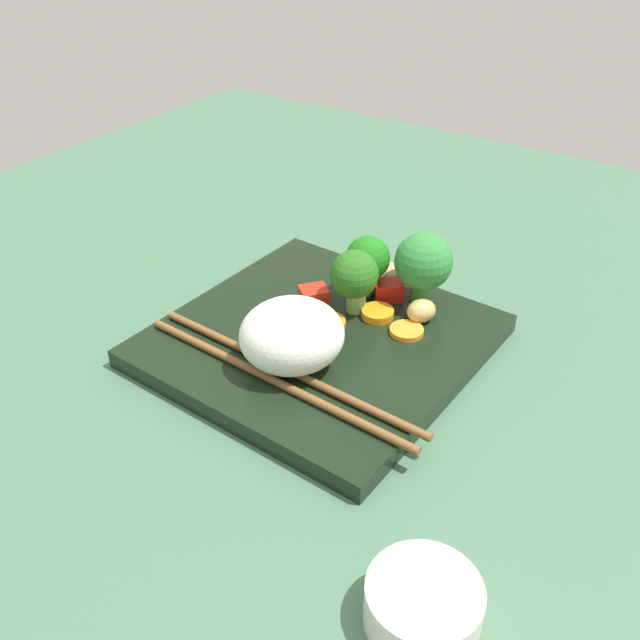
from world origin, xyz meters
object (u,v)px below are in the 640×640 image
chopstick_pair (279,375)px  sauce_cup (423,604)px  rice_mound (292,335)px  square_plate (320,340)px  carrot_slice_1 (325,322)px  broccoli_floret_1 (363,259)px

chopstick_pair → sauce_cup: sauce_cup is taller
rice_mound → sauce_cup: rice_mound is taller
square_plate → carrot_slice_1: (0.33, -1.21, 1.04)cm
carrot_slice_1 → rice_mound: bearing=99.7°
chopstick_pair → broccoli_floret_1: bearing=97.8°
sauce_cup → rice_mound: bearing=-35.7°
square_plate → sauce_cup: 25.13cm
rice_mound → chopstick_pair: (-0.08, 1.81, -2.47)cm
sauce_cup → carrot_slice_1: bearing=-45.0°
carrot_slice_1 → sauce_cup: bearing=135.0°
rice_mound → square_plate: bearing=-81.8°
broccoli_floret_1 → chopstick_pair: bearing=95.0°
broccoli_floret_1 → chopstick_pair: broccoli_floret_1 is taller
sauce_cup → square_plate: bearing=-43.6°
rice_mound → carrot_slice_1: 6.54cm
broccoli_floret_1 → chopstick_pair: size_ratio=0.22×
square_plate → sauce_cup: sauce_cup is taller
square_plate → rice_mound: 5.97cm
rice_mound → broccoli_floret_1: 12.22cm
broccoli_floret_1 → carrot_slice_1: size_ratio=1.87×
rice_mound → broccoli_floret_1: size_ratio=1.45×
broccoli_floret_1 → sauce_cup: 31.19cm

